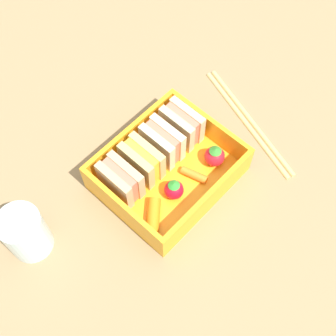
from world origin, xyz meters
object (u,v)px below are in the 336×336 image
object	(u,v)px
sandwich_center	(162,142)
strawberry_far_left	(174,189)
carrot_stick_far_left	(153,216)
carrot_stick_left	(194,175)
sandwich_center_right	(182,125)
sandwich_center_left	(142,161)
sandwich_left	(121,180)
strawberry_left	(215,156)
chopstick_pair	(249,121)
drinking_glass	(26,233)

from	to	relation	value
sandwich_center	strawberry_far_left	bearing A→B (deg)	-123.63
carrot_stick_far_left	sandwich_center	bearing A→B (deg)	36.66
carrot_stick_far_left	carrot_stick_left	size ratio (longest dim) A/B	1.31
sandwich_center_right	carrot_stick_left	size ratio (longest dim) A/B	1.57
sandwich_center	carrot_stick_left	xyz separation A→B (cm)	(0.07, -5.56, -1.91)
sandwich_center_left	carrot_stick_left	size ratio (longest dim) A/B	1.57
sandwich_left	sandwich_center	xyz separation A→B (cm)	(7.51, 0.00, 0.00)
carrot_stick_far_left	strawberry_left	distance (cm)	11.38
strawberry_left	chopstick_pair	world-z (taller)	strawberry_left
sandwich_center	sandwich_center_right	distance (cm)	3.76
drinking_glass	carrot_stick_far_left	bearing A→B (deg)	-36.59
carrot_stick_left	strawberry_far_left	bearing A→B (deg)	176.33
strawberry_left	sandwich_left	bearing A→B (deg)	151.75
sandwich_center_left	strawberry_left	distance (cm)	9.49
sandwich_center_left	sandwich_center	bearing A→B (deg)	0.00
sandwich_center_right	strawberry_left	size ratio (longest dim) A/B	1.69
strawberry_left	chopstick_pair	size ratio (longest dim) A/B	0.17
strawberry_left	carrot_stick_far_left	bearing A→B (deg)	179.18
sandwich_center_right	strawberry_far_left	distance (cm)	9.10
sandwich_center	sandwich_center_right	size ratio (longest dim) A/B	1.00
carrot_stick_left	sandwich_center_left	bearing A→B (deg)	124.53
carrot_stick_left	chopstick_pair	world-z (taller)	carrot_stick_left
sandwich_center_left	drinking_glass	bearing A→B (deg)	168.77
sandwich_left	carrot_stick_left	distance (cm)	9.59
sandwich_left	strawberry_far_left	world-z (taller)	sandwich_left
sandwich_center_right	drinking_glass	bearing A→B (deg)	172.28
strawberry_far_left	carrot_stick_left	world-z (taller)	strawberry_far_left
sandwich_center_right	sandwich_left	bearing A→B (deg)	180.00
sandwich_center_left	chopstick_pair	world-z (taller)	sandwich_center_left
sandwich_left	sandwich_center_right	bearing A→B (deg)	0.00
carrot_stick_far_left	carrot_stick_left	xyz separation A→B (cm)	(7.85, 0.23, -0.27)
carrot_stick_left	chopstick_pair	xyz separation A→B (cm)	(12.30, 0.46, -1.38)
sandwich_center_right	strawberry_far_left	world-z (taller)	sandwich_center_right
sandwich_center	sandwich_center_right	xyz separation A→B (cm)	(3.76, 0.00, 0.00)
carrot_stick_far_left	strawberry_left	world-z (taller)	strawberry_left
sandwich_center_left	strawberry_far_left	bearing A→B (deg)	-87.72
sandwich_center	strawberry_far_left	size ratio (longest dim) A/B	1.79
sandwich_left	strawberry_left	distance (cm)	12.62
strawberry_far_left	strawberry_left	bearing A→B (deg)	-5.05
sandwich_center	strawberry_far_left	distance (cm)	6.49
sandwich_center_right	strawberry_far_left	size ratio (longest dim) A/B	1.79
sandwich_center	drinking_glass	bearing A→B (deg)	170.85
carrot_stick_far_left	strawberry_left	xyz separation A→B (cm)	(11.36, -0.16, 0.66)
sandwich_center_left	strawberry_left	bearing A→B (deg)	-39.10
sandwich_center_right	strawberry_left	world-z (taller)	sandwich_center_right
strawberry_far_left	carrot_stick_left	size ratio (longest dim) A/B	0.88
sandwich_center_left	sandwich_center	xyz separation A→B (cm)	(3.76, 0.00, 0.00)
sandwich_left	sandwich_center	world-z (taller)	same
strawberry_far_left	strawberry_left	distance (cm)	7.14
sandwich_center_left	drinking_glass	world-z (taller)	drinking_glass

